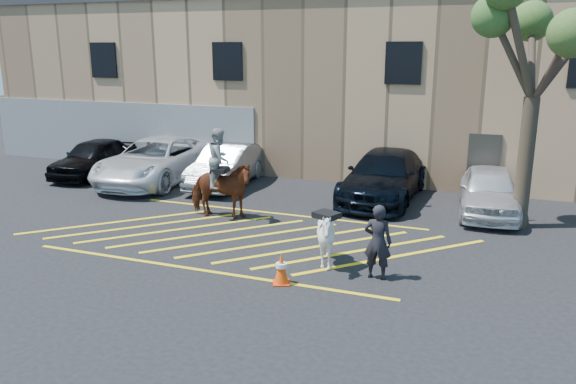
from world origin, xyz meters
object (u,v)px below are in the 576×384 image
(car_silver_sedan, at_px, (227,166))
(car_black_suv, at_px, (94,158))
(car_white_suv, at_px, (489,191))
(saddled_white, at_px, (326,237))
(tree, at_px, (539,27))
(mounted_bay, at_px, (220,183))
(car_blue_suv, at_px, (384,176))
(car_white_pickup, at_px, (156,161))
(handler, at_px, (378,242))
(traffic_cone, at_px, (281,268))

(car_silver_sedan, bearing_deg, car_black_suv, 179.37)
(car_white_suv, bearing_deg, saddled_white, -123.96)
(tree, bearing_deg, mounted_bay, -165.12)
(car_blue_suv, bearing_deg, car_white_suv, -8.17)
(car_silver_sedan, xyz_separation_m, mounted_bay, (1.73, -3.89, 0.36))
(car_silver_sedan, bearing_deg, car_white_pickup, -175.62)
(car_white_pickup, relative_size, mounted_bay, 2.19)
(car_black_suv, xyz_separation_m, car_silver_sedan, (5.85, 0.40, 0.01))
(car_white_pickup, distance_m, car_blue_suv, 8.88)
(car_silver_sedan, relative_size, saddled_white, 2.78)
(mounted_bay, bearing_deg, handler, -28.33)
(mounted_bay, height_order, saddled_white, mounted_bay)
(car_white_pickup, relative_size, saddled_white, 3.64)
(saddled_white, bearing_deg, car_white_suv, 59.67)
(saddled_white, bearing_deg, handler, -12.00)
(car_white_pickup, bearing_deg, traffic_cone, -45.55)
(tree, bearing_deg, handler, -120.94)
(car_white_pickup, bearing_deg, car_blue_suv, 0.79)
(car_white_pickup, height_order, tree, tree)
(car_silver_sedan, height_order, handler, handler)
(handler, relative_size, traffic_cone, 2.41)
(tree, bearing_deg, traffic_cone, -128.82)
(saddled_white, bearing_deg, traffic_cone, -115.40)
(car_black_suv, bearing_deg, car_white_suv, -4.70)
(car_white_suv, bearing_deg, traffic_cone, -123.10)
(car_white_pickup, distance_m, handler, 11.93)
(car_black_suv, bearing_deg, mounted_bay, -29.03)
(handler, relative_size, saddled_white, 1.04)
(car_black_suv, height_order, traffic_cone, car_black_suv)
(car_white_suv, xyz_separation_m, mounted_bay, (-7.75, -3.39, 0.38))
(car_silver_sedan, bearing_deg, handler, -48.01)
(mounted_bay, bearing_deg, car_blue_suv, 43.16)
(car_white_pickup, distance_m, car_silver_sedan, 2.87)
(traffic_cone, bearing_deg, car_silver_sedan, 123.76)
(car_white_pickup, distance_m, mounted_bay, 5.73)
(car_silver_sedan, relative_size, car_white_suv, 1.07)
(car_white_pickup, xyz_separation_m, saddled_white, (8.76, -6.13, -0.12))
(mounted_bay, xyz_separation_m, tree, (8.64, 2.30, 4.56))
(car_silver_sedan, distance_m, traffic_cone, 9.53)
(car_silver_sedan, distance_m, tree, 11.59)
(car_silver_sedan, bearing_deg, mounted_bay, -70.50)
(car_silver_sedan, height_order, mounted_bay, mounted_bay)
(car_black_suv, distance_m, saddled_white, 13.29)
(car_black_suv, distance_m, handler, 14.58)
(car_silver_sedan, bearing_deg, saddled_white, -52.51)
(car_silver_sedan, distance_m, mounted_bay, 4.27)
(car_white_pickup, xyz_separation_m, handler, (10.06, -6.40, 0.03))
(car_silver_sedan, bearing_deg, traffic_cone, -60.79)
(car_white_pickup, height_order, mounted_bay, mounted_bay)
(car_black_suv, distance_m, car_white_pickup, 3.01)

